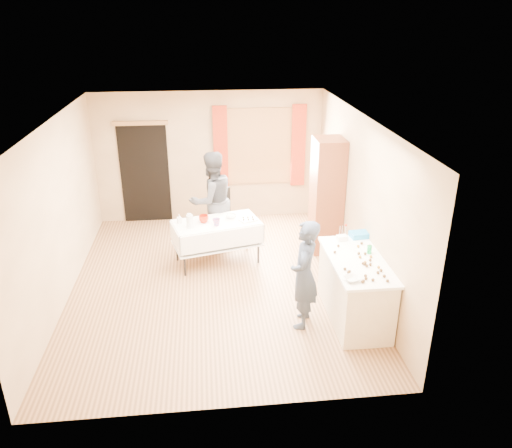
{
  "coord_description": "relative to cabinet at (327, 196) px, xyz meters",
  "views": [
    {
      "loc": [
        -0.12,
        -6.98,
        4.02
      ],
      "look_at": [
        0.64,
        0.0,
        0.99
      ],
      "focal_mm": 35.0,
      "sensor_mm": 36.0,
      "label": 1
    }
  ],
  "objects": [
    {
      "name": "floor",
      "position": [
        -1.99,
        -1.03,
        -1.03
      ],
      "size": [
        4.5,
        5.5,
        0.02
      ],
      "primitive_type": "cube",
      "color": "#9E7047",
      "rests_on": "ground"
    },
    {
      "name": "ceiling",
      "position": [
        -1.99,
        -1.03,
        1.59
      ],
      "size": [
        4.5,
        5.5,
        0.02
      ],
      "primitive_type": "cube",
      "color": "white",
      "rests_on": "floor"
    },
    {
      "name": "wall_back",
      "position": [
        -1.99,
        1.73,
        0.28
      ],
      "size": [
        4.5,
        0.02,
        2.6
      ],
      "primitive_type": "cube",
      "color": "tan",
      "rests_on": "floor"
    },
    {
      "name": "cup_rainbow",
      "position": [
        -1.95,
        -0.47,
        -0.21
      ],
      "size": [
        0.22,
        0.22,
        0.12
      ],
      "primitive_type": "imported",
      "rotation": [
        0.0,
        0.0,
        0.41
      ],
      "color": "red",
      "rests_on": "party_table"
    },
    {
      "name": "bottle",
      "position": [
        -2.56,
        -0.3,
        -0.19
      ],
      "size": [
        0.11,
        0.12,
        0.15
      ],
      "primitive_type": "imported",
      "rotation": [
        0.0,
        0.0,
        0.36
      ],
      "color": "white",
      "rests_on": "party_table"
    },
    {
      "name": "cabinet",
      "position": [
        0.0,
        0.0,
        0.0
      ],
      "size": [
        0.5,
        0.6,
        2.04
      ],
      "primitive_type": "cube",
      "color": "brown",
      "rests_on": "floor"
    },
    {
      "name": "wall_right",
      "position": [
        0.27,
        -1.03,
        0.28
      ],
      "size": [
        0.02,
        5.5,
        2.6
      ],
      "primitive_type": "cube",
      "color": "tan",
      "rests_on": "floor"
    },
    {
      "name": "chair",
      "position": [
        -1.82,
        0.63,
        -0.73
      ],
      "size": [
        0.45,
        0.45,
        0.96
      ],
      "rotation": [
        0.0,
        0.0,
        0.16
      ],
      "color": "black",
      "rests_on": "floor"
    },
    {
      "name": "cake_balls",
      "position": [
        -0.07,
        -2.39,
        -0.09
      ],
      "size": [
        0.5,
        1.13,
        0.04
      ],
      "color": "#3F2314",
      "rests_on": "counter"
    },
    {
      "name": "cup_red",
      "position": [
        -2.15,
        -0.32,
        -0.21
      ],
      "size": [
        0.16,
        0.16,
        0.13
      ],
      "primitive_type": "imported",
      "rotation": [
        0.0,
        0.0,
        -0.0
      ],
      "color": "#AE1E06",
      "rests_on": "party_table"
    },
    {
      "name": "window_frame",
      "position": [
        -0.99,
        1.69,
        0.48
      ],
      "size": [
        1.32,
        0.06,
        1.52
      ],
      "primitive_type": "cube",
      "color": "olive",
      "rests_on": "wall_back"
    },
    {
      "name": "party_table",
      "position": [
        -1.94,
        -0.31,
        -0.57
      ],
      "size": [
        1.58,
        1.08,
        0.75
      ],
      "rotation": [
        0.0,
        0.0,
        0.25
      ],
      "color": "black",
      "rests_on": "floor"
    },
    {
      "name": "window_pane",
      "position": [
        -0.99,
        1.67,
        0.48
      ],
      "size": [
        1.2,
        0.02,
        1.4
      ],
      "primitive_type": "cube",
      "color": "white",
      "rests_on": "wall_back"
    },
    {
      "name": "curtain_left",
      "position": [
        -1.77,
        1.64,
        0.48
      ],
      "size": [
        0.28,
        0.06,
        1.65
      ],
      "primitive_type": "cube",
      "color": "#A32D15",
      "rests_on": "wall_back"
    },
    {
      "name": "foam_block",
      "position": [
        -0.15,
        -1.59,
        -0.07
      ],
      "size": [
        0.17,
        0.13,
        0.08
      ],
      "primitive_type": "cube",
      "rotation": [
        0.0,
        0.0,
        0.2
      ],
      "color": "white",
      "rests_on": "counter"
    },
    {
      "name": "soda_can",
      "position": [
        0.11,
        -2.04,
        -0.05
      ],
      "size": [
        0.08,
        0.08,
        0.12
      ],
      "primitive_type": "cylinder",
      "rotation": [
        0.0,
        0.0,
        0.18
      ],
      "color": "#179747",
      "rests_on": "counter"
    },
    {
      "name": "door_lintel",
      "position": [
        -3.29,
        1.67,
        1.0
      ],
      "size": [
        1.05,
        0.06,
        0.08
      ],
      "primitive_type": "cube",
      "color": "olive",
      "rests_on": "wall_back"
    },
    {
      "name": "pitcher",
      "position": [
        -2.38,
        -0.51,
        -0.16
      ],
      "size": [
        0.14,
        0.14,
        0.22
      ],
      "primitive_type": "cylinder",
      "rotation": [
        0.0,
        0.0,
        0.27
      ],
      "color": "silver",
      "rests_on": "party_table"
    },
    {
      "name": "wall_front",
      "position": [
        -1.99,
        -3.79,
        0.28
      ],
      "size": [
        4.5,
        0.02,
        2.6
      ],
      "primitive_type": "cube",
      "color": "tan",
      "rests_on": "floor"
    },
    {
      "name": "counter",
      "position": [
        -0.1,
        -2.19,
        -0.57
      ],
      "size": [
        0.74,
        1.55,
        0.91
      ],
      "color": "beige",
      "rests_on": "floor"
    },
    {
      "name": "wall_left",
      "position": [
        -4.25,
        -1.03,
        0.28
      ],
      "size": [
        0.02,
        5.5,
        2.6
      ],
      "primitive_type": "cube",
      "color": "tan",
      "rests_on": "floor"
    },
    {
      "name": "woman",
      "position": [
        -2.0,
        0.34,
        -0.13
      ],
      "size": [
        1.42,
        1.38,
        1.78
      ],
      "primitive_type": "imported",
      "rotation": [
        0.0,
        0.0,
        3.62
      ],
      "color": "black",
      "rests_on": "floor"
    },
    {
      "name": "blue_basket",
      "position": [
        0.15,
        -1.5,
        -0.07
      ],
      "size": [
        0.32,
        0.23,
        0.08
      ],
      "primitive_type": "cube",
      "rotation": [
        0.0,
        0.0,
        0.11
      ],
      "color": "#1B7FCC",
      "rests_on": "counter"
    },
    {
      "name": "curtain_right",
      "position": [
        -0.21,
        1.64,
        0.48
      ],
      "size": [
        0.28,
        0.06,
        1.65
      ],
      "primitive_type": "cube",
      "color": "#A32D15",
      "rests_on": "wall_back"
    },
    {
      "name": "doorway",
      "position": [
        -3.29,
        1.7,
        -0.02
      ],
      "size": [
        0.95,
        0.04,
        2.0
      ],
      "primitive_type": "cube",
      "color": "black",
      "rests_on": "floor"
    },
    {
      "name": "small_bowl",
      "position": [
        -1.69,
        -0.16,
        -0.24
      ],
      "size": [
        0.27,
        0.27,
        0.06
      ],
      "primitive_type": "imported",
      "rotation": [
        0.0,
        0.0,
        0.22
      ],
      "color": "white",
      "rests_on": "party_table"
    },
    {
      "name": "pastry_tray",
      "position": [
        -1.41,
        -0.31,
        -0.26
      ],
      "size": [
        0.34,
        0.3,
        0.02
      ],
      "primitive_type": "cube",
      "rotation": [
        0.0,
        0.0,
        0.44
      ],
      "color": "white",
      "rests_on": "party_table"
    },
    {
      "name": "mixing_bowl",
      "position": [
        -0.34,
        -2.75,
        -0.09
      ],
      "size": [
        0.32,
        0.32,
        0.05
      ],
      "primitive_type": "imported",
      "rotation": [
        0.0,
        0.0,
        0.35
      ],
      "color": "white",
      "rests_on": "counter"
    },
    {
      "name": "girl",
      "position": [
        -0.84,
        -2.28,
        -0.25
      ],
      "size": [
        0.78,
        0.71,
        1.54
      ],
      "primitive_type": "imported",
      "rotation": [
        0.0,
        0.0,
        -1.9
      ],
      "color": "#252F45",
      "rests_on": "floor"
    }
  ]
}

